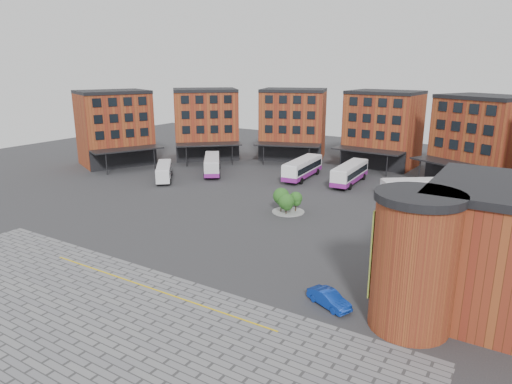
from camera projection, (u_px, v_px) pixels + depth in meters
The scene contains 13 objects.
ground at pixel (225, 236), 53.21m from camera, with size 160.00×160.00×0.00m, color #28282B.
paving_zone at pixel (75, 331), 34.20m from camera, with size 50.00×22.00×0.02m, color slate.
yellow_line at pixel (151, 288), 40.73m from camera, with size 26.00×0.15×0.02m, color gold.
main_building at pixel (323, 132), 84.97m from camera, with size 94.14×42.48×14.60m.
east_building at pixel (506, 256), 34.65m from camera, with size 17.40×15.40×10.60m.
tree_island at pixel (286, 200), 61.10m from camera, with size 4.40×4.40×3.42m.
bus_a at pixel (164, 171), 79.03m from camera, with size 8.09×8.99×2.79m.
bus_b at pixel (212, 164), 83.63m from camera, with size 8.95×10.82×3.24m.
bus_c at pixel (303, 168), 80.10m from camera, with size 3.77×12.39×3.44m.
bus_d at pixel (350, 173), 76.53m from camera, with size 3.43×12.06×3.37m.
bus_e at pixel (416, 188), 68.32m from camera, with size 9.70×8.12×2.91m.
bus_f at pixel (477, 198), 62.24m from camera, with size 11.72×8.60×3.39m.
blue_car at pixel (329, 299), 37.61m from camera, with size 1.43×4.09×1.35m, color #0B2C96.
Camera 1 is at (29.50, -40.38, 19.24)m, focal length 32.00 mm.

